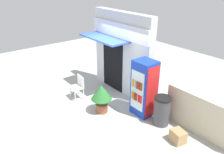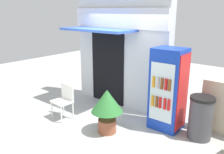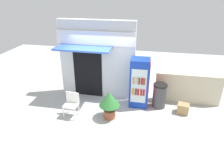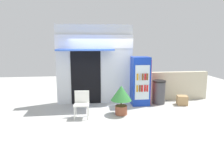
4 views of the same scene
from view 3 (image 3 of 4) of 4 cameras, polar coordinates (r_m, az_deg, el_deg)
The scene contains 8 objects.
ground at distance 7.08m, azimuth -4.57°, elevation -10.81°, with size 16.00×16.00×0.00m, color #B2B2AD.
storefront_building at distance 7.70m, azimuth -4.50°, elevation 5.23°, with size 2.91×1.11×3.02m.
drink_cooler at distance 7.25m, azimuth 7.85°, elevation -1.68°, with size 0.68×0.64×1.82m.
plastic_chair at distance 6.92m, azimuth -11.47°, elevation -7.19°, with size 0.49×0.43×0.85m.
potted_plant_near_shop at distance 6.60m, azimuth -0.75°, elevation -6.99°, with size 0.68×0.68×0.98m.
trash_bin at distance 7.49m, azimuth 13.41°, elevation -5.17°, with size 0.50×0.50×0.91m.
stone_boundary_wall at distance 8.01m, azimuth 20.77°, elevation -3.15°, with size 2.37×0.21×1.16m, color beige.
cardboard_box at distance 7.50m, azimuth 19.65°, elevation -8.50°, with size 0.38×0.32×0.36m, color tan.
Camera 3 is at (1.64, -5.56, 4.06)m, focal length 31.96 mm.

